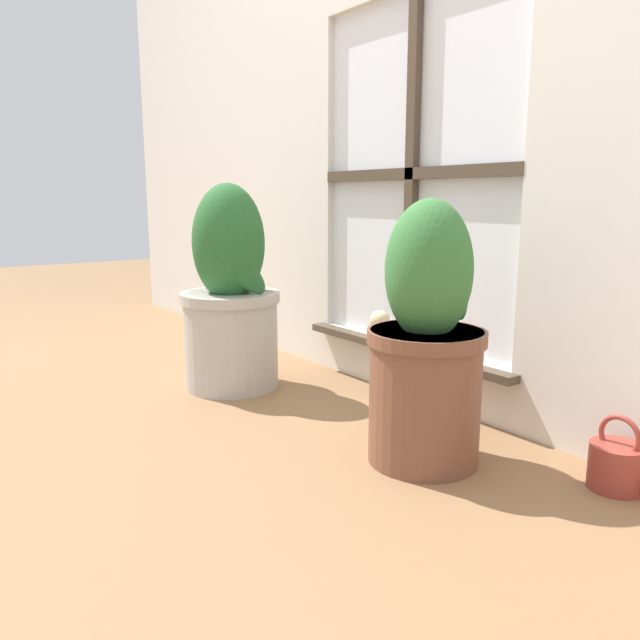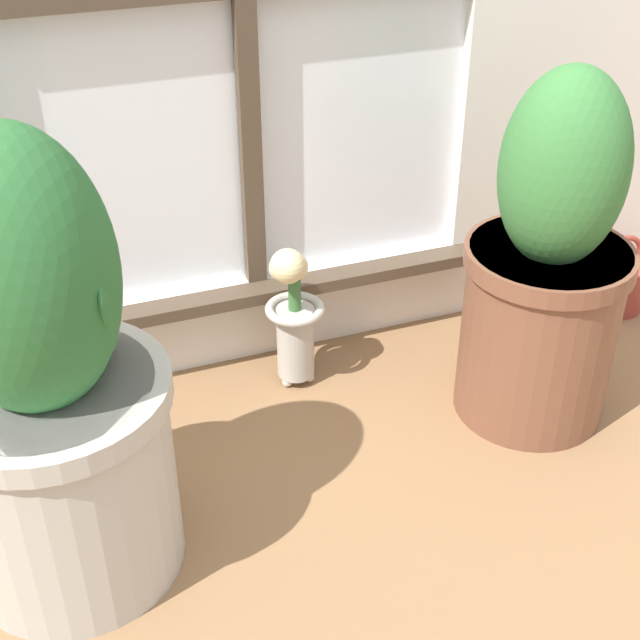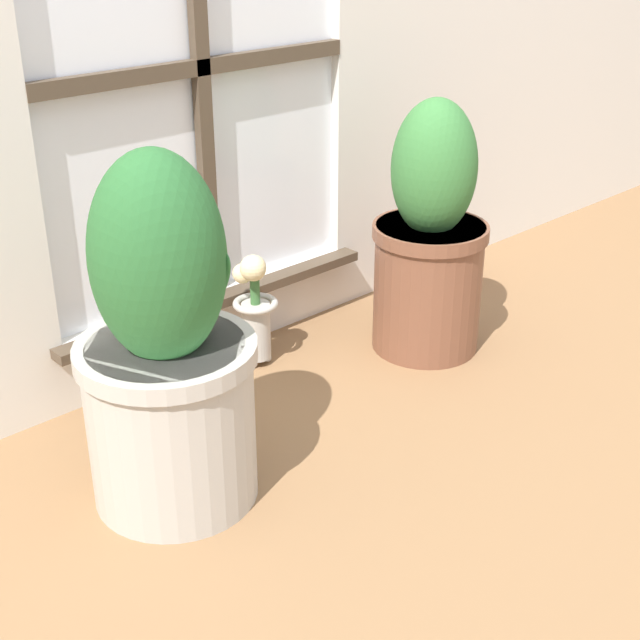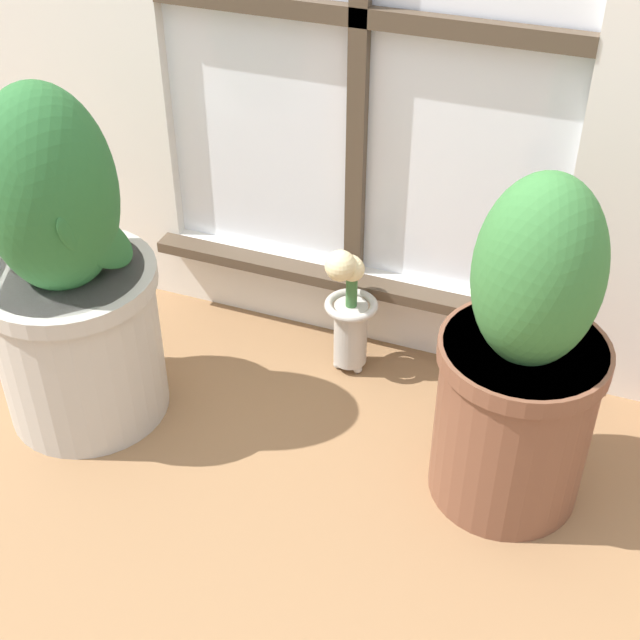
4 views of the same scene
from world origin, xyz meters
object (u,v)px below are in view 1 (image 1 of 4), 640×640
(potted_plant_right, at_px, (426,349))
(flower_vase, at_px, (386,355))
(potted_plant_left, at_px, (230,300))
(watering_can, at_px, (618,465))

(potted_plant_right, bearing_deg, flower_vase, 149.89)
(potted_plant_left, bearing_deg, watering_can, 15.03)
(flower_vase, bearing_deg, watering_can, 1.23)
(watering_can, bearing_deg, flower_vase, -178.77)
(potted_plant_right, distance_m, watering_can, 0.49)
(potted_plant_left, relative_size, watering_can, 3.17)
(flower_vase, bearing_deg, potted_plant_right, -30.11)
(potted_plant_right, bearing_deg, potted_plant_left, -174.26)
(potted_plant_left, height_order, flower_vase, potted_plant_left)
(potted_plant_right, height_order, flower_vase, potted_plant_right)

